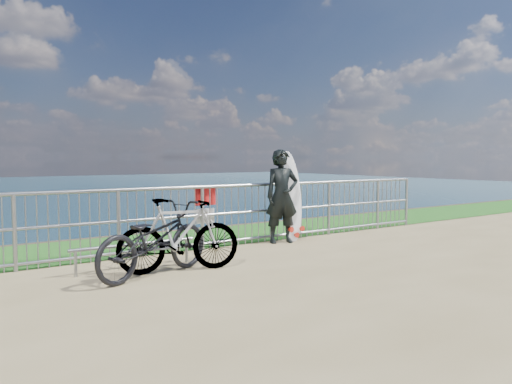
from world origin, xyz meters
TOP-DOWN VIEW (x-y plane):
  - grass_strip at (0.00, 2.70)m, footprint 120.00×120.00m
  - railing at (0.01, 1.60)m, footprint 10.06×0.10m
  - surfer at (1.07, 1.35)m, footprint 0.74×0.59m
  - surfboard at (1.35, 1.44)m, footprint 0.53×0.49m
  - bicycle_near at (-1.99, 0.23)m, footprint 2.04×1.27m
  - bicycle_far at (-1.60, 0.27)m, footprint 1.81×0.86m
  - bike_rack at (-2.05, 0.79)m, footprint 1.86×0.05m

SIDE VIEW (x-z plane):
  - grass_strip at x=0.00m, z-range 0.01..0.01m
  - bike_rack at x=-2.05m, z-range 0.13..0.51m
  - bicycle_near at x=-1.99m, z-range 0.00..1.01m
  - bicycle_far at x=-1.60m, z-range 0.00..1.05m
  - railing at x=0.01m, z-range 0.01..1.14m
  - surfboard at x=1.35m, z-range -0.07..1.68m
  - surfer at x=1.07m, z-range 0.00..1.76m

